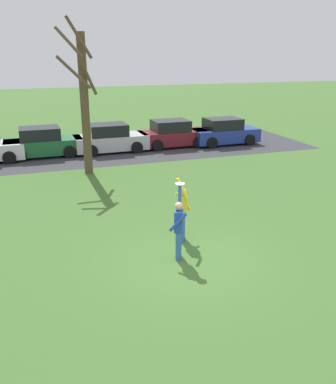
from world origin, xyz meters
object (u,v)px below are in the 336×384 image
Objects in this scene: parked_car_blue at (224,132)px; bare_tree_tall at (84,100)px; person_defender at (183,210)px; parked_car_silver at (110,139)px; parked_car_green at (43,143)px; parked_car_maroon at (172,134)px; frisbee_disc at (180,184)px; person_catcher at (179,225)px.

bare_tree_tall is (-8.95, -3.87, 2.67)m from parked_car_blue.
person_defender reaches higher than parked_car_silver.
bare_tree_tall is at bearing -143.07° from person_defender.
parked_car_green is 7.50m from parked_car_maroon.
parked_car_silver is 7.07m from parked_car_blue.
bare_tree_tall is at bearing 97.47° from frisbee_disc.
frisbee_disc is at bearing -0.00° from person_catcher.
bare_tree_tall reaches higher than person_catcher.
frisbee_disc reaches higher than person_catcher.
parked_car_green is 0.60× the size of bare_tree_tall.
parked_car_blue is at bearing 59.14° from frisbee_disc.
parked_car_silver and parked_car_blue have the same top height.
frisbee_disc is 9.27m from bare_tree_tall.
frisbee_disc is 13.28m from parked_car_silver.
parked_car_green and parked_car_silver have the same top height.
parked_car_maroon is 7.57m from bare_tree_tall.
bare_tree_tall reaches higher than parked_car_green.
frisbee_disc is 13.70m from parked_car_green.
frisbee_disc is 0.06× the size of parked_car_green.
person_catcher is 1.02× the size of person_defender.
person_defender reaches higher than parked_car_maroon.
parked_car_green is at bearing 113.39° from bare_tree_tall.
parked_car_maroon is 3.28m from parked_car_blue.
frisbee_disc is at bearing -77.98° from parked_car_green.
person_catcher reaches higher than parked_car_blue.
person_defender is (0.51, 1.05, -0.00)m from person_catcher.
parked_car_blue is (7.06, -0.22, 0.00)m from parked_car_silver.
parked_car_green is 3.70m from parked_car_silver.
parked_car_maroon is (3.80, 0.14, 0.00)m from parked_car_silver.
person_defender is at bearing -75.36° from parked_car_green.
parked_car_blue is (3.26, -0.36, 0.00)m from parked_car_maroon.
parked_car_blue is at bearing 23.39° from bare_tree_tall.
person_catcher is at bearing -115.92° from frisbee_disc.
parked_car_silver is 5.23m from bare_tree_tall.
bare_tree_tall is (-1.61, 8.25, 2.42)m from person_defender.
parked_car_green is at bearing 177.55° from parked_car_blue.
person_catcher is 0.30× the size of bare_tree_tall.
parked_car_maroon is at bearing 7.20° from person_catcher.
bare_tree_tall is at bearing -157.33° from parked_car_blue.
parked_car_maroon is (4.08, 12.48, -0.25)m from person_defender.
parked_car_green is at bearing 179.53° from parked_car_maroon.
person_catcher is 13.42m from parked_car_silver.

